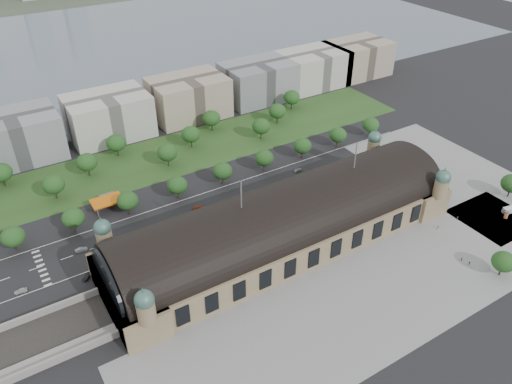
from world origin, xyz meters
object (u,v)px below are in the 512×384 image
traffic_car_6 (380,150)px  parked_car_3 (155,253)px  parked_car_6 (197,238)px  parked_car_1 (108,266)px  parked_car_2 (170,241)px  van_east (509,210)px  parked_car_5 (177,245)px  pedestrian_2 (458,218)px  traffic_car_5 (298,170)px  bus_mid (265,195)px  pedestrian_1 (461,259)px  bus_east (278,197)px  advertising_column (507,215)px  traffic_car_4 (279,184)px  traffic_car_1 (81,250)px  traffic_car_0 (21,291)px  pedestrian_0 (438,227)px  pedestrian_4 (469,264)px  bus_west (262,203)px  traffic_car_2 (134,243)px  parked_car_0 (88,276)px  traffic_car_3 (198,208)px  parked_car_4 (184,236)px

traffic_car_6 → parked_car_3: 138.45m
parked_car_6 → parked_car_1: bearing=-128.3°
parked_car_2 → van_east: 152.35m
parked_car_1 → parked_car_5: 28.31m
traffic_car_6 → parked_car_3: bearing=-76.3°
van_east → pedestrian_2: 25.39m
traffic_car_5 → pedestrian_2: (36.76, -70.36, 0.17)m
bus_mid → pedestrian_1: size_ratio=7.83×
bus_east → parked_car_3: bearing=96.6°
parked_car_3 → parked_car_5: parked_car_3 is taller
traffic_car_5 → advertising_column: bearing=-150.8°
traffic_car_4 → traffic_car_6: traffic_car_6 is taller
traffic_car_1 → traffic_car_4: bearing=-86.4°
traffic_car_4 → traffic_car_0: bearing=-84.0°
pedestrian_0 → traffic_car_1: bearing=159.4°
pedestrian_1 → traffic_car_6: bearing=0.5°
parked_car_2 → parked_car_3: parked_car_2 is taller
parked_car_6 → pedestrian_1: 108.01m
traffic_car_4 → pedestrian_4: pedestrian_4 is taller
traffic_car_6 → parked_car_3: size_ratio=1.26×
parked_car_1 → pedestrian_4: bearing=37.1°
parked_car_5 → bus_mid: 51.21m
parked_car_6 → van_east: bearing=32.0°
traffic_car_4 → parked_car_5: 64.11m
traffic_car_4 → bus_east: 13.13m
traffic_car_5 → pedestrian_4: (16.24, -93.08, 0.08)m
traffic_car_4 → parked_car_6: size_ratio=0.92×
parked_car_1 → bus_west: 73.79m
parked_car_2 → van_east: size_ratio=0.82×
parked_car_2 → parked_car_5: size_ratio=1.11×
bus_west → advertising_column: size_ratio=3.11×
van_east → pedestrian_2: van_east is taller
traffic_car_0 → parked_car_1: 32.23m
traffic_car_6 → pedestrian_2: pedestrian_2 is taller
bus_mid → van_east: 111.10m
traffic_car_2 → traffic_car_4: bearing=101.9°
parked_car_0 → pedestrian_2: 159.01m
traffic_car_3 → parked_car_0: parked_car_0 is taller
traffic_car_2 → pedestrian_1: (107.83, -78.28, 0.04)m
parked_car_1 → bus_east: size_ratio=0.45×
parked_car_1 → advertising_column: size_ratio=1.65×
parked_car_5 → pedestrian_2: size_ratio=2.58×
bus_east → traffic_car_3: bearing=70.4°
traffic_car_0 → traffic_car_4: size_ratio=1.13×
parked_car_4 → traffic_car_1: bearing=-135.8°
traffic_car_1 → parked_car_1: (6.30, -15.22, 0.01)m
parked_car_5 → bus_east: bearing=64.0°
parked_car_5 → advertising_column: 145.94m
parked_car_2 → advertising_column: (134.74, -63.27, 1.06)m
traffic_car_6 → pedestrian_1: bearing=-15.2°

